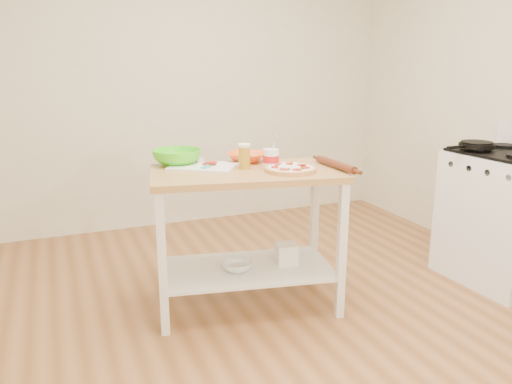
{
  "coord_description": "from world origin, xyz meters",
  "views": [
    {
      "loc": [
        -1.24,
        -2.41,
        1.54
      ],
      "look_at": [
        -0.11,
        0.31,
        0.77
      ],
      "focal_mm": 35.0,
      "sensor_mm": 36.0,
      "label": 1
    }
  ],
  "objects_px": {
    "shelf_glass_bowl": "(237,266)",
    "cutting_board": "(204,166)",
    "pizza": "(290,169)",
    "green_bowl": "(177,157)",
    "beer_pint": "(244,156)",
    "yogurt_tub": "(271,159)",
    "spatula": "(208,166)",
    "rolling_pin": "(336,165)",
    "orange_bowl": "(247,157)",
    "prep_island": "(247,210)",
    "gas_stove": "(504,217)",
    "knife": "(184,161)",
    "skillet": "(476,145)",
    "shelf_bin": "(286,254)"
  },
  "relations": [
    {
      "from": "shelf_glass_bowl",
      "to": "cutting_board",
      "type": "bearing_deg",
      "value": 121.56
    },
    {
      "from": "pizza",
      "to": "green_bowl",
      "type": "bearing_deg",
      "value": 141.18
    },
    {
      "from": "beer_pint",
      "to": "yogurt_tub",
      "type": "height_order",
      "value": "yogurt_tub"
    },
    {
      "from": "spatula",
      "to": "yogurt_tub",
      "type": "bearing_deg",
      "value": -54.02
    },
    {
      "from": "green_bowl",
      "to": "beer_pint",
      "type": "bearing_deg",
      "value": -38.43
    },
    {
      "from": "rolling_pin",
      "to": "shelf_glass_bowl",
      "type": "xyz_separation_m",
      "value": [
        -0.6,
        0.14,
        -0.63
      ]
    },
    {
      "from": "orange_bowl",
      "to": "prep_island",
      "type": "bearing_deg",
      "value": -111.69
    },
    {
      "from": "gas_stove",
      "to": "orange_bowl",
      "type": "height_order",
      "value": "gas_stove"
    },
    {
      "from": "knife",
      "to": "yogurt_tub",
      "type": "relative_size",
      "value": 1.25
    },
    {
      "from": "green_bowl",
      "to": "rolling_pin",
      "type": "bearing_deg",
      "value": -29.79
    },
    {
      "from": "beer_pint",
      "to": "yogurt_tub",
      "type": "bearing_deg",
      "value": -19.95
    },
    {
      "from": "skillet",
      "to": "spatula",
      "type": "xyz_separation_m",
      "value": [
        -1.86,
        0.31,
        -0.06
      ]
    },
    {
      "from": "skillet",
      "to": "rolling_pin",
      "type": "bearing_deg",
      "value": 179.28
    },
    {
      "from": "knife",
      "to": "shelf_glass_bowl",
      "type": "xyz_separation_m",
      "value": [
        0.23,
        -0.36,
        -0.63
      ]
    },
    {
      "from": "prep_island",
      "to": "gas_stove",
      "type": "distance_m",
      "value": 1.87
    },
    {
      "from": "skillet",
      "to": "knife",
      "type": "bearing_deg",
      "value": 165.09
    },
    {
      "from": "beer_pint",
      "to": "yogurt_tub",
      "type": "xyz_separation_m",
      "value": [
        0.16,
        -0.06,
        -0.02
      ]
    },
    {
      "from": "spatula",
      "to": "yogurt_tub",
      "type": "distance_m",
      "value": 0.39
    },
    {
      "from": "gas_stove",
      "to": "prep_island",
      "type": "bearing_deg",
      "value": 167.53
    },
    {
      "from": "green_bowl",
      "to": "yogurt_tub",
      "type": "relative_size",
      "value": 1.45
    },
    {
      "from": "green_bowl",
      "to": "pizza",
      "type": "bearing_deg",
      "value": -38.82
    },
    {
      "from": "pizza",
      "to": "knife",
      "type": "distance_m",
      "value": 0.71
    },
    {
      "from": "cutting_board",
      "to": "knife",
      "type": "xyz_separation_m",
      "value": [
        -0.09,
        0.13,
        0.01
      ]
    },
    {
      "from": "orange_bowl",
      "to": "rolling_pin",
      "type": "bearing_deg",
      "value": -44.56
    },
    {
      "from": "skillet",
      "to": "green_bowl",
      "type": "distance_m",
      "value": 2.07
    },
    {
      "from": "skillet",
      "to": "pizza",
      "type": "distance_m",
      "value": 1.43
    },
    {
      "from": "yogurt_tub",
      "to": "shelf_glass_bowl",
      "type": "xyz_separation_m",
      "value": [
        -0.24,
        -0.02,
        -0.67
      ]
    },
    {
      "from": "prep_island",
      "to": "shelf_glass_bowl",
      "type": "height_order",
      "value": "prep_island"
    },
    {
      "from": "green_bowl",
      "to": "rolling_pin",
      "type": "height_order",
      "value": "green_bowl"
    },
    {
      "from": "green_bowl",
      "to": "prep_island",
      "type": "bearing_deg",
      "value": -43.76
    },
    {
      "from": "pizza",
      "to": "shelf_bin",
      "type": "distance_m",
      "value": 0.6
    },
    {
      "from": "green_bowl",
      "to": "orange_bowl",
      "type": "bearing_deg",
      "value": -10.3
    },
    {
      "from": "yogurt_tub",
      "to": "rolling_pin",
      "type": "relative_size",
      "value": 0.52
    },
    {
      "from": "yogurt_tub",
      "to": "rolling_pin",
      "type": "bearing_deg",
      "value": -24.06
    },
    {
      "from": "pizza",
      "to": "gas_stove",
      "type": "bearing_deg",
      "value": -6.8
    },
    {
      "from": "pizza",
      "to": "spatula",
      "type": "xyz_separation_m",
      "value": [
        -0.43,
        0.27,
        0.0
      ]
    },
    {
      "from": "green_bowl",
      "to": "rolling_pin",
      "type": "distance_m",
      "value": 1.01
    },
    {
      "from": "gas_stove",
      "to": "yogurt_tub",
      "type": "xyz_separation_m",
      "value": [
        -1.68,
        0.32,
        0.49
      ]
    },
    {
      "from": "yogurt_tub",
      "to": "prep_island",
      "type": "bearing_deg",
      "value": 178.68
    },
    {
      "from": "yogurt_tub",
      "to": "shelf_glass_bowl",
      "type": "relative_size",
      "value": 1.12
    },
    {
      "from": "cutting_board",
      "to": "gas_stove",
      "type": "bearing_deg",
      "value": 20.35
    },
    {
      "from": "cutting_board",
      "to": "rolling_pin",
      "type": "distance_m",
      "value": 0.83
    },
    {
      "from": "spatula",
      "to": "orange_bowl",
      "type": "height_order",
      "value": "orange_bowl"
    },
    {
      "from": "shelf_glass_bowl",
      "to": "shelf_bin",
      "type": "xyz_separation_m",
      "value": [
        0.34,
        -0.01,
        0.04
      ]
    },
    {
      "from": "spatula",
      "to": "rolling_pin",
      "type": "distance_m",
      "value": 0.79
    },
    {
      "from": "prep_island",
      "to": "yogurt_tub",
      "type": "distance_m",
      "value": 0.35
    },
    {
      "from": "skillet",
      "to": "shelf_bin",
      "type": "distance_m",
      "value": 1.54
    },
    {
      "from": "rolling_pin",
      "to": "beer_pint",
      "type": "bearing_deg",
      "value": 157.14
    },
    {
      "from": "prep_island",
      "to": "green_bowl",
      "type": "bearing_deg",
      "value": 136.24
    },
    {
      "from": "gas_stove",
      "to": "spatula",
      "type": "distance_m",
      "value": 2.14
    }
  ]
}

